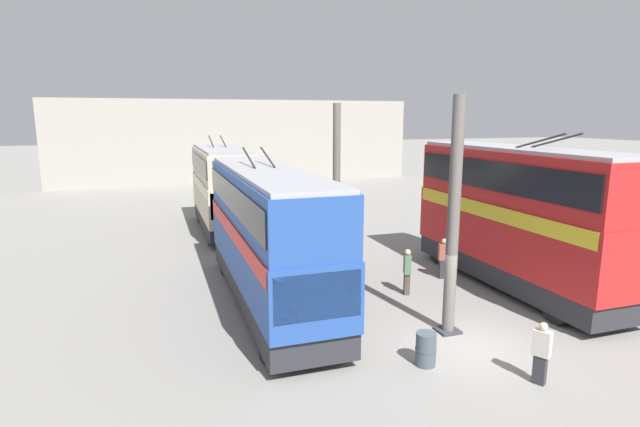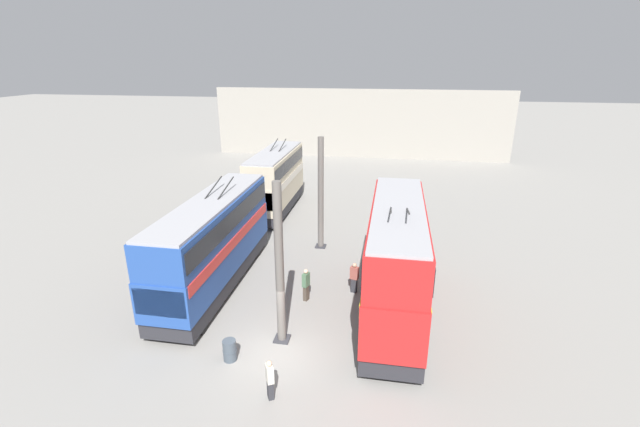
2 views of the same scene
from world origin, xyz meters
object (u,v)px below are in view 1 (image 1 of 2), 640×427
(bus_right_near, at_px, (268,229))
(person_by_left_row, at_px, (443,257))
(bus_right_far, at_px, (221,184))
(oil_drum, at_px, (426,349))
(person_aisle_foreground, at_px, (541,352))
(bus_left_far, at_px, (517,209))
(person_aisle_midway, at_px, (407,270))

(bus_right_near, bearing_deg, person_by_left_row, -86.19)
(bus_right_far, xyz_separation_m, oil_drum, (-18.03, -2.98, -2.31))
(bus_right_near, height_order, person_aisle_foreground, bus_right_near)
(oil_drum, bearing_deg, bus_right_far, 9.39)
(person_aisle_foreground, xyz_separation_m, person_by_left_row, (8.02, -2.25, 0.04))
(bus_right_near, distance_m, oil_drum, 6.89)
(bus_right_near, xyz_separation_m, bus_right_far, (12.25, 0.00, 0.01))
(oil_drum, bearing_deg, bus_left_far, -55.07)
(person_by_left_row, distance_m, oil_drum, 7.71)
(bus_left_far, height_order, oil_drum, bus_left_far)
(bus_left_far, relative_size, oil_drum, 10.98)
(bus_right_near, distance_m, bus_right_far, 12.25)
(bus_right_far, relative_size, person_aisle_midway, 5.20)
(bus_right_far, distance_m, person_aisle_midway, 14.06)
(person_aisle_foreground, bearing_deg, bus_left_far, -153.29)
(bus_left_far, height_order, person_aisle_foreground, bus_left_far)
(person_aisle_foreground, bearing_deg, bus_right_far, -104.32)
(bus_left_far, xyz_separation_m, person_aisle_foreground, (-6.28, 4.28, -2.25))
(bus_right_near, distance_m, person_aisle_midway, 5.48)
(bus_right_near, relative_size, oil_drum, 12.15)
(person_aisle_midway, height_order, person_by_left_row, person_aisle_midway)
(person_aisle_midway, height_order, person_aisle_foreground, person_aisle_midway)
(person_by_left_row, xyz_separation_m, oil_drum, (-6.27, 4.47, -0.43))
(bus_left_far, bearing_deg, oil_drum, 124.93)
(bus_right_far, xyz_separation_m, person_aisle_foreground, (-19.77, -5.20, -1.91))
(bus_left_far, bearing_deg, person_aisle_foreground, 145.76)
(bus_right_near, relative_size, bus_right_far, 1.22)
(bus_left_far, bearing_deg, bus_right_near, 82.56)
(bus_right_far, relative_size, oil_drum, 9.94)
(bus_right_near, bearing_deg, oil_drum, -152.69)
(bus_left_far, height_order, person_by_left_row, bus_left_far)
(bus_left_far, distance_m, bus_right_far, 16.49)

